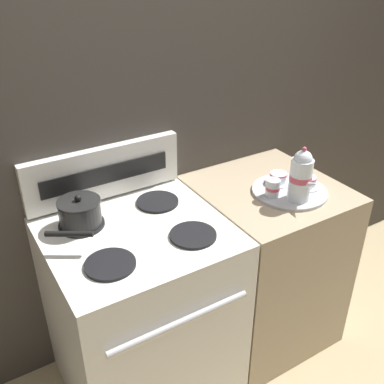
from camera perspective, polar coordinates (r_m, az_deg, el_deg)
ground_plane at (r=2.53m, az=1.31°, el=-19.45°), size 6.00×6.00×0.00m
wall_back at (r=2.13m, az=-3.61°, el=7.23°), size 6.00×0.05×2.20m
stove at (r=2.10m, az=-6.32°, el=-14.88°), size 0.73×0.70×0.89m
control_panel at (r=2.01m, az=-11.08°, el=2.46°), size 0.71×0.05×0.23m
side_counter at (r=2.39m, az=8.98°, el=-8.74°), size 0.64×0.67×0.88m
saucepan at (r=1.85m, az=-14.08°, el=-2.55°), size 0.26×0.29×0.13m
serving_tray at (r=2.12m, az=12.28°, el=0.12°), size 0.35×0.35×0.01m
teapot at (r=1.99m, az=13.69°, el=2.06°), size 0.10×0.16×0.25m
teacup_left at (r=2.15m, az=10.94°, el=1.74°), size 0.12×0.12×0.05m
teacup_right at (r=2.15m, az=14.42°, el=1.29°), size 0.12×0.12×0.05m
creamer_jug at (r=2.03m, az=10.22°, el=0.53°), size 0.07×0.07×0.08m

